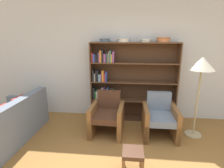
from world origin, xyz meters
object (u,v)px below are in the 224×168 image
at_px(bowl_brass, 123,40).
at_px(bowl_slate, 146,40).
at_px(footstool, 133,155).
at_px(armchair_cushioned, 160,117).
at_px(bookshelf, 125,83).
at_px(bowl_terracotta, 105,40).
at_px(bowl_sage, 163,39).
at_px(floor_lamp, 202,68).
at_px(couch, 6,126).
at_px(armchair_leather, 107,115).

distance_m(bowl_brass, bowl_slate, 0.48).
distance_m(bowl_brass, footstool, 2.37).
bearing_deg(bowl_slate, armchair_cushioned, -67.31).
bearing_deg(bookshelf, footstool, -84.11).
height_order(bowl_terracotta, armchair_cushioned, bowl_terracotta).
distance_m(bowl_terracotta, bowl_brass, 0.41).
relative_size(bowl_sage, footstool, 0.81).
bearing_deg(bookshelf, bowl_sage, -1.19).
xyz_separation_m(bowl_terracotta, bowl_slate, (0.89, 0.00, -0.01)).
bearing_deg(bowl_brass, bookshelf, 22.37).
relative_size(armchair_cushioned, footstool, 2.30).
bearing_deg(bowl_sage, floor_lamp, -45.09).
height_order(bowl_slate, footstool, bowl_slate).
height_order(bowl_terracotta, bowl_slate, bowl_terracotta).
distance_m(bowl_terracotta, armchair_cushioned, 2.00).
bearing_deg(bowl_terracotta, floor_lamp, -18.19).
bearing_deg(bowl_slate, couch, -156.21).
bearing_deg(bookshelf, bowl_brass, -157.63).
bearing_deg(bookshelf, floor_lamp, -23.94).
bearing_deg(bowl_terracotta, armchair_leather, -79.28).
height_order(couch, armchair_cushioned, armchair_cushioned).
distance_m(bowl_slate, footstool, 2.37).
relative_size(bowl_terracotta, bowl_sage, 0.80).
distance_m(bowl_slate, armchair_leather, 1.79).
xyz_separation_m(armchair_leather, floor_lamp, (1.74, 0.07, 0.99)).
relative_size(bowl_terracotta, footstool, 0.65).
height_order(bowl_terracotta, bowl_brass, bowl_terracotta).
distance_m(bookshelf, bowl_brass, 0.98).
distance_m(armchair_cushioned, floor_lamp, 1.22).
relative_size(bowl_brass, bowl_sage, 0.94).
xyz_separation_m(bowl_brass, couch, (-2.15, -1.16, -1.56)).
xyz_separation_m(armchair_leather, footstool, (0.50, -1.08, -0.09)).
relative_size(bowl_slate, couch, 0.12).
relative_size(bookshelf, couch, 1.11).
distance_m(bookshelf, bowl_terracotta, 1.08).
bearing_deg(couch, armchair_leather, -74.80).
bearing_deg(floor_lamp, armchair_cushioned, -174.43).
relative_size(bookshelf, armchair_leather, 2.36).
distance_m(bowl_sage, footstool, 2.45).
height_order(bookshelf, footstool, bookshelf).
bearing_deg(bowl_brass, bowl_terracotta, 180.00).
distance_m(bowl_brass, couch, 2.90).
bearing_deg(armchair_leather, footstool, 117.65).
xyz_separation_m(bookshelf, floor_lamp, (1.42, -0.63, 0.50)).
bearing_deg(bookshelf, couch, -151.78).
bearing_deg(armchair_cushioned, bowl_sage, -97.12).
height_order(bowl_terracotta, floor_lamp, bowl_terracotta).
bearing_deg(bowl_brass, bowl_sage, 0.00).
height_order(bowl_sage, footstool, bowl_sage).
height_order(bowl_brass, armchair_leather, bowl_brass).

